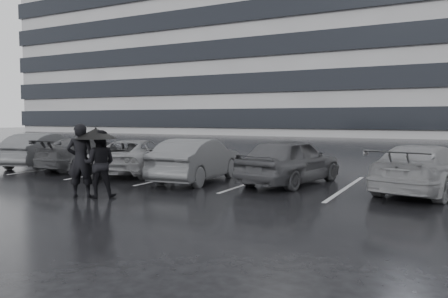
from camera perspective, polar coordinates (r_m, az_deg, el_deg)
ground at (r=11.80m, az=-3.38°, el=-5.60°), size 160.00×160.00×0.00m
office_building at (r=65.56m, az=1.62°, el=14.88°), size 61.00×26.00×29.00m
car_main at (r=13.25m, az=8.66°, el=-1.53°), size 2.40×4.35×1.40m
car_west_a at (r=13.71m, az=-3.51°, el=-1.44°), size 1.75×4.16×1.34m
car_west_b at (r=15.80m, az=-11.43°, el=-1.00°), size 3.36×4.82×1.22m
car_west_c at (r=17.57m, az=-16.92°, el=-0.55°), size 2.21×4.48×1.25m
car_west_d at (r=19.30m, az=-22.54°, el=-0.12°), size 2.49×4.39×1.37m
car_east at (r=12.64m, az=24.71°, el=-2.38°), size 2.77×4.72×1.29m
pedestrian_left at (r=11.43m, az=-18.21°, el=-1.43°), size 0.81×0.74×1.85m
pedestrian_right at (r=11.29m, az=-15.97°, el=-1.87°), size 1.03×0.97×1.68m
umbrella at (r=11.28m, az=-16.40°, el=1.95°), size 1.03×1.03×1.75m
stall_stripes at (r=14.34m, az=-1.03°, el=-3.87°), size 19.72×5.00×0.00m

